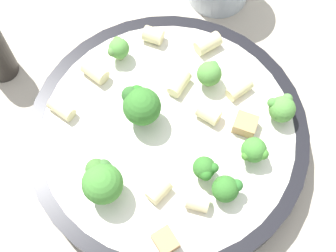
{
  "coord_description": "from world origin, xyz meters",
  "views": [
    {
      "loc": [
        0.07,
        0.19,
        0.48
      ],
      "look_at": [
        0.0,
        0.0,
        0.05
      ],
      "focal_mm": 50.0,
      "sensor_mm": 36.0,
      "label": 1
    }
  ],
  "objects": [
    {
      "name": "rigatoni_7",
      "position": [
        0.03,
        0.06,
        0.05
      ],
      "size": [
        0.03,
        0.02,
        0.02
      ],
      "primitive_type": "cylinder",
      "rotation": [
        1.57,
        0.0,
        2.06
      ],
      "color": "beige",
      "rests_on": "pasta_bowl"
    },
    {
      "name": "broccoli_floret_7",
      "position": [
        -0.06,
        -0.04,
        0.06
      ],
      "size": [
        0.03,
        0.03,
        0.03
      ],
      "color": "#93B766",
      "rests_on": "pasta_bowl"
    },
    {
      "name": "rigatoni_2",
      "position": [
        -0.02,
        -0.11,
        0.05
      ],
      "size": [
        0.03,
        0.03,
        0.02
      ],
      "primitive_type": "cylinder",
      "rotation": [
        1.57,
        0.0,
        0.85
      ],
      "color": "beige",
      "rests_on": "pasta_bowl"
    },
    {
      "name": "chicken_chunk_1",
      "position": [
        -0.08,
        0.02,
        0.05
      ],
      "size": [
        0.03,
        0.03,
        0.01
      ],
      "primitive_type": "cube",
      "rotation": [
        0.0,
        0.0,
        2.43
      ],
      "color": "tan",
      "rests_on": "pasta_bowl"
    },
    {
      "name": "rigatoni_6",
      "position": [
        -0.08,
        -0.08,
        0.05
      ],
      "size": [
        0.03,
        0.02,
        0.02
      ],
      "primitive_type": "cylinder",
      "rotation": [
        1.57,
        0.0,
        1.81
      ],
      "color": "beige",
      "rests_on": "pasta_bowl"
    },
    {
      "name": "rigatoni_8",
      "position": [
        -0.04,
        0.0,
        0.05
      ],
      "size": [
        0.03,
        0.03,
        0.02
      ],
      "primitive_type": "cylinder",
      "rotation": [
        1.57,
        0.0,
        0.64
      ],
      "color": "beige",
      "rests_on": "pasta_bowl"
    },
    {
      "name": "rigatoni_0",
      "position": [
        -0.0,
        0.08,
        0.05
      ],
      "size": [
        0.03,
        0.02,
        0.02
      ],
      "primitive_type": "cylinder",
      "rotation": [
        1.57,
        0.0,
        0.96
      ],
      "color": "beige",
      "rests_on": "pasta_bowl"
    },
    {
      "name": "rigatoni_1",
      "position": [
        -0.03,
        -0.04,
        0.05
      ],
      "size": [
        0.03,
        0.03,
        0.02
      ],
      "primitive_type": "cylinder",
      "rotation": [
        1.57,
        0.0,
        2.26
      ],
      "color": "beige",
      "rests_on": "pasta_bowl"
    },
    {
      "name": "broccoli_floret_1",
      "position": [
        -0.03,
        0.08,
        0.06
      ],
      "size": [
        0.03,
        0.03,
        0.03
      ],
      "color": "#93B766",
      "rests_on": "pasta_bowl"
    },
    {
      "name": "broccoli_floret_5",
      "position": [
        -0.02,
        0.06,
        0.06
      ],
      "size": [
        0.02,
        0.02,
        0.03
      ],
      "color": "#93B766",
      "rests_on": "pasta_bowl"
    },
    {
      "name": "broccoli_floret_0",
      "position": [
        -0.07,
        0.06,
        0.06
      ],
      "size": [
        0.03,
        0.03,
        0.03
      ],
      "color": "#9EC175",
      "rests_on": "pasta_bowl"
    },
    {
      "name": "rigatoni_3",
      "position": [
        -0.09,
        -0.02,
        0.05
      ],
      "size": [
        0.03,
        0.02,
        0.01
      ],
      "primitive_type": "cylinder",
      "rotation": [
        1.57,
        0.0,
        1.88
      ],
      "color": "beige",
      "rests_on": "pasta_bowl"
    },
    {
      "name": "rigatoni_5",
      "position": [
        0.05,
        -0.09,
        0.05
      ],
      "size": [
        0.03,
        0.03,
        0.02
      ],
      "primitive_type": "cylinder",
      "rotation": [
        1.57,
        0.0,
        0.56
      ],
      "color": "beige",
      "rests_on": "pasta_bowl"
    },
    {
      "name": "broccoli_floret_3",
      "position": [
        0.02,
        -0.1,
        0.06
      ],
      "size": [
        0.02,
        0.02,
        0.03
      ],
      "color": "#9EC175",
      "rests_on": "pasta_bowl"
    },
    {
      "name": "broccoli_floret_4",
      "position": [
        0.02,
        -0.02,
        0.07
      ],
      "size": [
        0.04,
        0.04,
        0.05
      ],
      "color": "#84AD60",
      "rests_on": "pasta_bowl"
    },
    {
      "name": "rigatoni_4",
      "position": [
        0.1,
        -0.06,
        0.05
      ],
      "size": [
        0.03,
        0.03,
        0.01
      ],
      "primitive_type": "cylinder",
      "rotation": [
        1.57,
        0.0,
        0.61
      ],
      "color": "beige",
      "rests_on": "pasta_bowl"
    },
    {
      "name": "pasta_bowl",
      "position": [
        0.0,
        0.0,
        0.02
      ],
      "size": [
        0.29,
        0.29,
        0.04
      ],
      "color": "black",
      "rests_on": "ground_plane"
    },
    {
      "name": "broccoli_floret_6",
      "position": [
        -0.11,
        0.02,
        0.06
      ],
      "size": [
        0.03,
        0.03,
        0.03
      ],
      "color": "#84AD60",
      "rests_on": "pasta_bowl"
    },
    {
      "name": "chicken_chunk_0",
      "position": [
        0.04,
        0.11,
        0.05
      ],
      "size": [
        0.02,
        0.03,
        0.01
      ],
      "primitive_type": "cube",
      "rotation": [
        0.0,
        0.0,
        1.79
      ],
      "color": "tan",
      "rests_on": "pasta_bowl"
    },
    {
      "name": "broccoli_floret_2",
      "position": [
        0.08,
        0.04,
        0.07
      ],
      "size": [
        0.04,
        0.04,
        0.05
      ],
      "color": "#9EC175",
      "rests_on": "pasta_bowl"
    },
    {
      "name": "ground_plane",
      "position": [
        0.0,
        0.0,
        0.0
      ],
      "size": [
        2.0,
        2.0,
        0.0
      ],
      "primitive_type": "plane",
      "color": "#BCB29E"
    }
  ]
}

